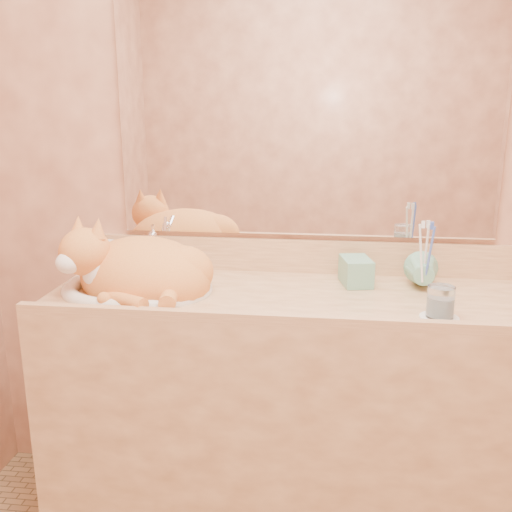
# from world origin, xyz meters

# --- Properties ---
(wall_back) EXTENTS (2.40, 0.02, 2.50)m
(wall_back) POSITION_xyz_m (0.00, 1.00, 1.25)
(wall_back) COLOR #995C45
(wall_back) RESTS_ON ground
(vanity_counter) EXTENTS (1.60, 0.55, 0.85)m
(vanity_counter) POSITION_xyz_m (0.00, 0.72, 0.42)
(vanity_counter) COLOR #A37049
(vanity_counter) RESTS_ON floor
(mirror) EXTENTS (1.30, 0.02, 0.80)m
(mirror) POSITION_xyz_m (0.00, 0.99, 1.39)
(mirror) COLOR white
(mirror) RESTS_ON wall_back
(sink_basin) EXTENTS (0.49, 0.42, 0.15)m
(sink_basin) POSITION_xyz_m (-0.53, 0.70, 0.93)
(sink_basin) COLOR white
(sink_basin) RESTS_ON vanity_counter
(faucet) EXTENTS (0.07, 0.12, 0.17)m
(faucet) POSITION_xyz_m (-0.53, 0.89, 0.93)
(faucet) COLOR white
(faucet) RESTS_ON vanity_counter
(cat) EXTENTS (0.56, 0.51, 0.25)m
(cat) POSITION_xyz_m (-0.52, 0.70, 0.93)
(cat) COLOR orange
(cat) RESTS_ON sink_basin
(soap_dispenser) EXTENTS (0.11, 0.11, 0.20)m
(soap_dispenser) POSITION_xyz_m (0.20, 0.80, 0.95)
(soap_dispenser) COLOR #6EB094
(soap_dispenser) RESTS_ON vanity_counter
(toothbrush_cup) EXTENTS (0.12, 0.12, 0.11)m
(toothbrush_cup) POSITION_xyz_m (0.39, 0.80, 0.90)
(toothbrush_cup) COLOR #6EB094
(toothbrush_cup) RESTS_ON vanity_counter
(toothbrushes) EXTENTS (0.04, 0.04, 0.24)m
(toothbrushes) POSITION_xyz_m (0.39, 0.80, 0.99)
(toothbrushes) COLOR white
(toothbrushes) RESTS_ON toothbrush_cup
(saucer) EXTENTS (0.11, 0.11, 0.01)m
(saucer) POSITION_xyz_m (0.40, 0.55, 0.85)
(saucer) COLOR white
(saucer) RESTS_ON vanity_counter
(water_glass) EXTENTS (0.08, 0.08, 0.09)m
(water_glass) POSITION_xyz_m (0.40, 0.55, 0.90)
(water_glass) COLOR white
(water_glass) RESTS_ON saucer
(lotion_bottle) EXTENTS (0.05, 0.05, 0.12)m
(lotion_bottle) POSITION_xyz_m (-0.70, 0.89, 0.91)
(lotion_bottle) COLOR white
(lotion_bottle) RESTS_ON vanity_counter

